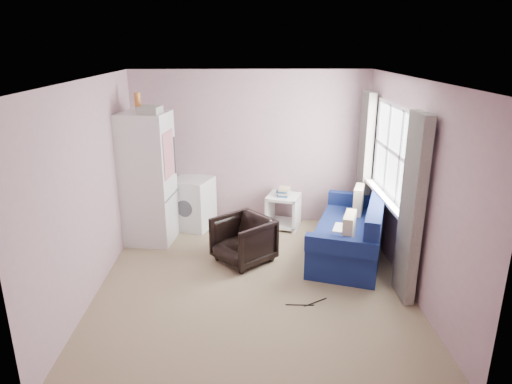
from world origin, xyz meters
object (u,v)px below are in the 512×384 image
at_px(fridge, 148,178).
at_px(washing_machine, 193,202).
at_px(side_table, 283,209).
at_px(armchair, 243,238).
at_px(sofa, 353,234).

bearing_deg(fridge, washing_machine, 49.51).
xyz_separation_m(washing_machine, side_table, (1.47, -0.04, -0.11)).
bearing_deg(armchair, sofa, 56.82).
relative_size(armchair, fridge, 0.32).
distance_m(armchair, washing_machine, 1.52).
height_order(fridge, washing_machine, fridge).
bearing_deg(fridge, sofa, -3.37).
height_order(armchair, sofa, sofa).
bearing_deg(side_table, washing_machine, 178.42).
bearing_deg(side_table, armchair, -117.62).
relative_size(washing_machine, side_table, 1.22).
height_order(washing_machine, side_table, washing_machine).
distance_m(washing_machine, sofa, 2.62).
height_order(armchair, washing_machine, washing_machine).
distance_m(armchair, fridge, 1.71).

